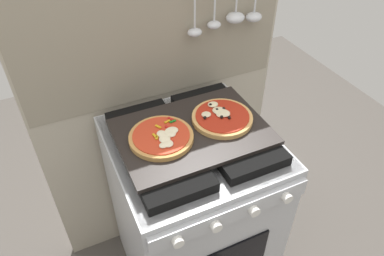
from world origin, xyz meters
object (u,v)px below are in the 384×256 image
object	(u,v)px
stove	(192,210)
pizza_right	(222,117)
pizza_left	(161,136)
baking_tray	(192,132)

from	to	relation	value
stove	pizza_right	xyz separation A→B (m)	(0.13, 0.01, 0.48)
stove	pizza_right	bearing A→B (deg)	4.54
pizza_left	pizza_right	xyz separation A→B (m)	(0.24, 0.01, 0.00)
pizza_left	pizza_right	bearing A→B (deg)	1.53
pizza_left	pizza_right	distance (m)	0.24
stove	baking_tray	bearing A→B (deg)	90.00
baking_tray	pizza_left	distance (m)	0.12
stove	pizza_left	bearing A→B (deg)	178.28
stove	pizza_left	distance (m)	0.49
stove	baking_tray	xyz separation A→B (m)	(0.00, 0.00, 0.46)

